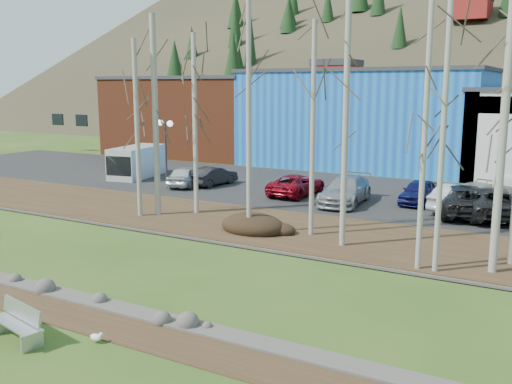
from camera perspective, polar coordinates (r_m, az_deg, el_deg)
The scene contains 34 objects.
ground at distance 15.50m, azimuth -16.22°, elevation -16.33°, with size 200.00×200.00×0.00m, color #2C4917.
dirt_strip at distance 16.86m, azimuth -10.99°, elevation -13.75°, with size 80.00×1.80×0.03m, color #382616.
near_bank_rocks at distance 17.57m, azimuth -8.83°, elevation -12.70°, with size 80.00×0.80×0.50m, color #47423D, non-canonical shape.
river at distance 20.71m, azimuth -1.74°, elevation -8.90°, with size 80.00×8.00×0.90m, color #142032, non-canonical shape.
far_bank_rocks at distance 24.14m, azimuth 3.32°, elevation -6.06°, with size 80.00×0.80×0.46m, color #47423D, non-canonical shape.
far_bank at distance 26.92m, azimuth 6.33°, elevation -4.18°, with size 80.00×7.00×0.15m, color #382616.
parking_lot at distance 36.59m, azimuth 12.82°, elevation -0.44°, with size 80.00×14.00×0.14m, color black.
building_brick at distance 59.37m, azimuth -5.77°, elevation 7.65°, with size 16.32×12.24×7.80m.
building_blue at distance 51.18m, azimuth 11.09°, elevation 7.32°, with size 20.40×12.24×8.30m.
hillside at distance 94.64m, azimuth 24.07°, elevation 16.14°, with size 160.00×72.00×35.00m, color #332D1E, non-canonical shape.
bench_intact at distance 17.33m, azimuth -22.69°, elevation -11.97°, with size 2.09×1.00×1.01m.
seagull at distance 16.59m, azimuth -15.70°, elevation -13.80°, with size 0.41×0.21×0.31m.
dirt_mound at distance 26.90m, azimuth -0.32°, elevation -3.27°, with size 3.21×2.27×0.63m, color black.
birch_0 at distance 30.12m, azimuth -11.80°, elevation 6.18°, with size 0.25×0.25×9.11m.
birch_1 at distance 30.33m, azimuth -6.18°, elevation 6.67°, with size 0.20×0.20×9.43m.
birch_2 at distance 30.21m, azimuth -10.03°, elevation 7.43°, with size 0.31×0.31×10.35m.
birch_3 at distance 25.74m, azimuth -0.73°, elevation 7.58°, with size 0.23×0.23×10.82m.
birch_4 at distance 24.05m, azimuth 8.95°, elevation 6.85°, with size 0.26×0.26×10.49m.
birch_5 at distance 25.72m, azimuth 5.70°, elevation 6.16°, with size 0.23×0.23×9.59m.
birch_6 at distance 21.50m, azimuth 16.51°, elevation 5.34°, with size 0.20×0.20×9.91m.
birch_7 at distance 22.03m, azimuth 23.45°, elevation 5.00°, with size 0.30×0.30×9.90m.
birch_10 at distance 21.36m, azimuth 18.18°, elevation 5.22°, with size 0.20×0.20×9.91m.
birch_11 at distance 30.30m, azimuth -6.09°, elevation 6.66°, with size 0.20×0.20×9.43m.
street_lamp at distance 38.32m, azimuth -9.05°, elevation 5.67°, with size 1.62×0.93×4.53m.
car_0 at distance 39.21m, azimuth -6.95°, elevation 1.61°, with size 1.65×4.11×1.40m, color silver.
car_1 at distance 39.38m, azimuth -4.28°, elevation 1.61°, with size 1.35×3.88×1.28m, color black.
car_2 at distance 35.75m, azimuth 4.09°, elevation 0.73°, with size 2.19×4.74×1.32m, color maroon.
car_3 at distance 33.50m, azimuth 8.90°, elevation 0.16°, with size 2.18×5.35×1.55m, color #95989C.
car_4 at distance 34.49m, azimuth 15.99°, elevation 0.02°, with size 1.62×4.03×1.37m, color #12134F.
car_5 at distance 32.91m, azimuth 19.64°, elevation -0.56°, with size 1.60×4.58×1.51m, color silver.
car_6 at distance 32.27m, azimuth 20.04°, elevation -0.72°, with size 2.65×5.74×1.60m, color black.
car_7 at distance 33.30m, azimuth 20.82°, elevation -0.54°, with size 2.08×5.11×1.48m, color silver.
car_8 at distance 32.09m, azimuth 22.41°, elevation -0.94°, with size 2.65×5.74×1.60m, color black.
van_grey at distance 43.60m, azimuth -11.92°, elevation 2.95°, with size 3.07×5.51×2.28m.
Camera 1 is at (10.12, -9.50, 6.91)m, focal length 40.00 mm.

